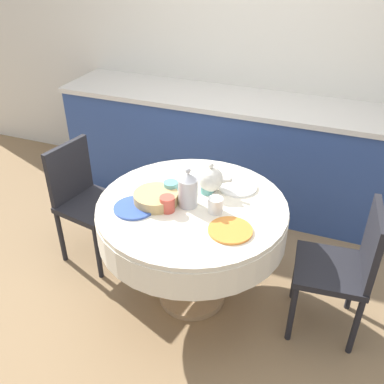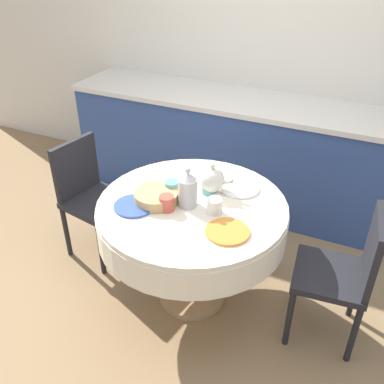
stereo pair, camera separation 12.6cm
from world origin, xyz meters
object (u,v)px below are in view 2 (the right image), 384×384
Objects in this scene: chair_right at (90,193)px; teapot at (212,180)px; coffee_carafe at (188,190)px; chair_left at (345,271)px.

teapot is at bearing 100.52° from chair_right.
teapot is at bearing 68.91° from coffee_carafe.
chair_right is at bearing 168.24° from coffee_carafe.
chair_left is at bearing 7.16° from coffee_carafe.
coffee_carafe reaches higher than teapot.
chair_left is 1.00× the size of chair_right.
chair_left is at bearing 98.04° from chair_right.
chair_right is at bearing 81.96° from chair_left.
coffee_carafe reaches higher than chair_right.
chair_left and chair_right have the same top height.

